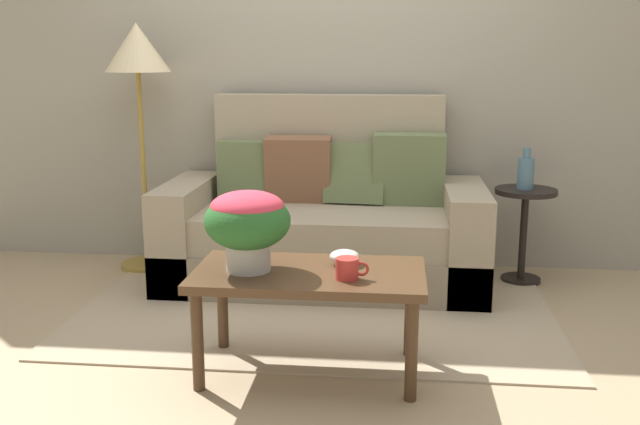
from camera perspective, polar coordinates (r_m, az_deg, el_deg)
The scene contains 11 objects.
ground_plane at distance 3.85m, azimuth -0.49°, elevation -8.31°, with size 14.00×14.00×0.00m, color tan.
wall_back at distance 4.70m, azimuth 1.09°, elevation 13.78°, with size 6.40×0.12×2.94m, color gray.
area_rug at distance 3.94m, azimuth -0.33°, elevation -7.74°, with size 2.53×1.62×0.01m, color tan.
couch at distance 4.36m, azimuth 0.39°, elevation -1.07°, with size 1.91×0.87×1.12m.
coffee_table at distance 3.07m, azimuth -0.87°, elevation -5.70°, with size 0.98×0.54×0.47m.
side_table at distance 4.49m, azimuth 15.95°, elevation -0.43°, with size 0.37×0.37×0.58m.
floor_lamp at distance 4.66m, azimuth -14.30°, elevation 11.23°, with size 0.40×0.40×1.55m.
potted_plant at distance 3.02m, azimuth -5.80°, elevation -0.65°, with size 0.36×0.36×0.34m.
coffee_mug at distance 2.93m, azimuth 2.22°, elevation -4.48°, with size 0.14×0.10×0.09m.
snack_bowl at distance 3.13m, azimuth 1.97°, elevation -3.54°, with size 0.13×0.13×0.07m.
table_vase at distance 4.43m, azimuth 16.06°, elevation 3.10°, with size 0.10×0.10×0.25m.
Camera 1 is at (0.42, -3.57, 1.37)m, focal length 40.20 mm.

